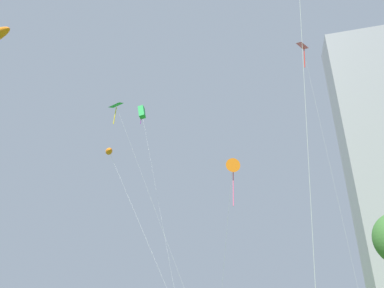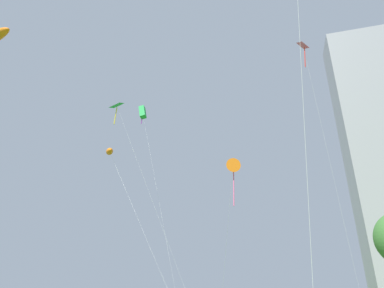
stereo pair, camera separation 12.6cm
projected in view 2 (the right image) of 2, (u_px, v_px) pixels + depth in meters
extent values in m
cylinder|color=silver|center=(138.00, 219.00, 30.45)|extent=(8.87, 4.10, 15.56)
ellipsoid|color=orange|center=(110.00, 151.00, 36.12)|extent=(2.13, 3.14, 1.49)
cylinder|color=silver|center=(149.00, 193.00, 36.23)|extent=(9.68, 0.15, 22.88)
pyramid|color=green|center=(116.00, 105.00, 41.52)|extent=(1.91, 1.92, 1.00)
cylinder|color=yellow|center=(116.00, 116.00, 40.93)|extent=(0.24, 0.13, 2.34)
cylinder|color=silver|center=(157.00, 190.00, 44.53)|extent=(7.71, 6.06, 27.90)
cube|color=green|center=(143.00, 112.00, 53.45)|extent=(1.38, 1.32, 2.46)
cylinder|color=purple|center=(142.00, 119.00, 52.97)|extent=(0.37, 0.31, 1.76)
cylinder|color=silver|center=(227.00, 239.00, 34.69)|extent=(2.35, 7.04, 13.35)
cone|color=orange|center=(233.00, 166.00, 33.99)|extent=(1.68, 1.41, 1.52)
cylinder|color=#E5598C|center=(234.00, 187.00, 33.11)|extent=(0.23, 0.58, 3.82)
cylinder|color=silver|center=(330.00, 163.00, 34.82)|extent=(2.37, 3.91, 27.95)
pyramid|color=#E5598C|center=(303.00, 45.00, 38.84)|extent=(1.24, 1.24, 0.90)
cylinder|color=red|center=(305.00, 57.00, 38.16)|extent=(0.36, 0.13, 2.75)
cube|color=#939399|center=(381.00, 147.00, 122.79)|extent=(25.55, 16.48, 99.57)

